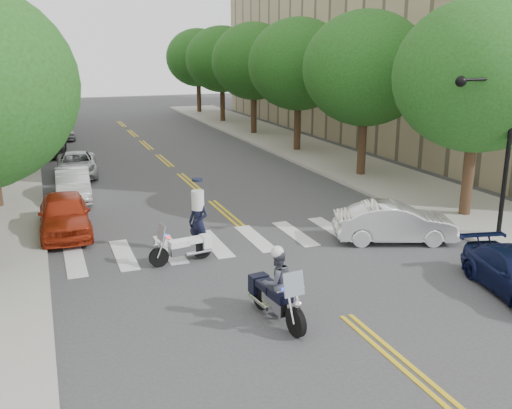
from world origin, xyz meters
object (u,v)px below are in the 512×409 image
officer_standing (198,222)px  convertible (395,223)px  motorcycle_police (276,287)px  motorcycle_parked (186,247)px

officer_standing → convertible: officer_standing is taller
motorcycle_police → officer_standing: (-0.47, 5.52, 0.13)m
convertible → officer_standing: bearing=98.1°
motorcycle_parked → motorcycle_police: bearing=-176.8°
motorcycle_parked → convertible: size_ratio=0.50×
motorcycle_police → convertible: 7.41m
motorcycle_police → motorcycle_parked: 4.89m
motorcycle_police → convertible: bearing=-154.1°
motorcycle_police → officer_standing: size_ratio=1.21×
motorcycle_parked → convertible: convertible is taller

